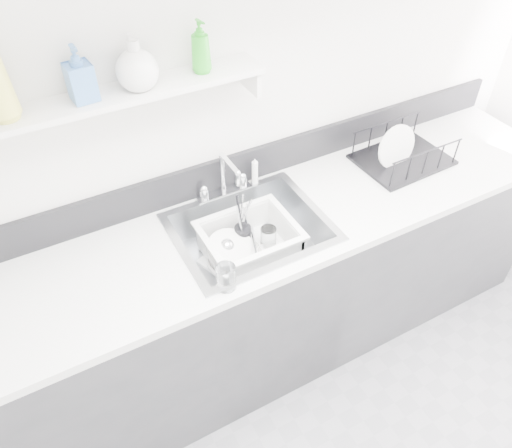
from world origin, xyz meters
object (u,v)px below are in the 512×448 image
sink (250,243)px  wash_tub (250,243)px  dish_rack (405,148)px  counter_run (251,297)px

sink → wash_tub: sink is taller
sink → dish_rack: dish_rack is taller
sink → dish_rack: (0.88, 0.07, 0.17)m
counter_run → wash_tub: (-0.00, 0.00, 0.37)m
counter_run → wash_tub: size_ratio=8.04×
wash_tub → counter_run: bearing=-51.2°
counter_run → wash_tub: counter_run is taller
dish_rack → wash_tub: bearing=-177.7°
counter_run → dish_rack: bearing=4.5°
sink → wash_tub: bearing=128.8°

